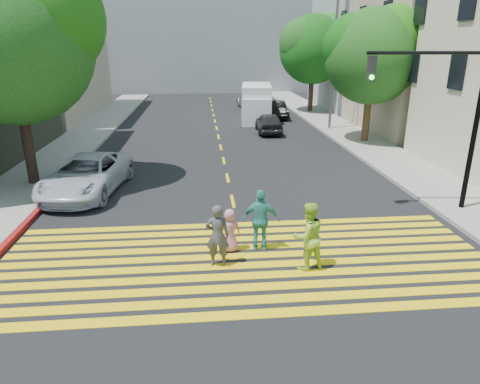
{
  "coord_description": "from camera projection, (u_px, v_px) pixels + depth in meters",
  "views": [
    {
      "loc": [
        -1.13,
        -9.13,
        5.61
      ],
      "look_at": [
        0.0,
        3.0,
        1.4
      ],
      "focal_mm": 32.0,
      "sensor_mm": 36.0,
      "label": 1
    }
  ],
  "objects": [
    {
      "name": "sidewalk_left",
      "position": [
        97.0,
        127.0,
        30.46
      ],
      "size": [
        3.0,
        40.0,
        0.15
      ],
      "primitive_type": "cube",
      "color": "gray",
      "rests_on": "ground"
    },
    {
      "name": "backdrop_block",
      "position": [
        207.0,
        41.0,
        53.74
      ],
      "size": [
        30.0,
        8.0,
        12.0
      ],
      "primitive_type": "cube",
      "color": "gray",
      "rests_on": "ground"
    },
    {
      "name": "white_sedan",
      "position": [
        87.0,
        175.0,
        16.86
      ],
      "size": [
        3.14,
        5.59,
        1.48
      ],
      "primitive_type": "imported",
      "rotation": [
        0.0,
        0.0,
        -0.13
      ],
      "color": "silver",
      "rests_on": "ground"
    },
    {
      "name": "tree_left",
      "position": [
        13.0,
        35.0,
        16.07
      ],
      "size": [
        7.21,
        6.73,
        8.83
      ],
      "rotation": [
        0.0,
        0.0,
        -0.11
      ],
      "color": "black",
      "rests_on": "ground"
    },
    {
      "name": "tree_right_near",
      "position": [
        374.0,
        51.0,
        24.06
      ],
      "size": [
        7.24,
        7.02,
        7.76
      ],
      "rotation": [
        0.0,
        0.0,
        -0.42
      ],
      "color": "#3F2D14",
      "rests_on": "ground"
    },
    {
      "name": "white_van",
      "position": [
        256.0,
        104.0,
        32.84
      ],
      "size": [
        2.78,
        5.94,
        2.7
      ],
      "rotation": [
        0.0,
        0.0,
        -0.12
      ],
      "color": "silver",
      "rests_on": "ground"
    },
    {
      "name": "pedestrian_man",
      "position": [
        217.0,
        236.0,
        11.21
      ],
      "size": [
        0.67,
        0.48,
        1.72
      ],
      "primitive_type": "imported",
      "rotation": [
        0.0,
        0.0,
        3.04
      ],
      "color": "#414047",
      "rests_on": "ground"
    },
    {
      "name": "building_right_tan",
      "position": [
        444.0,
        54.0,
        28.08
      ],
      "size": [
        10.0,
        10.0,
        10.0
      ],
      "primitive_type": "cube",
      "color": "tan",
      "rests_on": "ground"
    },
    {
      "name": "building_left_tan",
      "position": [
        10.0,
        53.0,
        33.84
      ],
      "size": [
        12.0,
        16.0,
        10.0
      ],
      "primitive_type": "cube",
      "color": "tan",
      "rests_on": "ground"
    },
    {
      "name": "tree_right_far",
      "position": [
        314.0,
        46.0,
        35.55
      ],
      "size": [
        6.62,
        6.32,
        8.18
      ],
      "rotation": [
        0.0,
        0.0,
        0.13
      ],
      "color": "black",
      "rests_on": "ground"
    },
    {
      "name": "dark_car_parked",
      "position": [
        276.0,
        110.0,
        34.33
      ],
      "size": [
        1.43,
        4.06,
        1.34
      ],
      "primitive_type": "imported",
      "rotation": [
        0.0,
        0.0,
        0.0
      ],
      "color": "black",
      "rests_on": "ground"
    },
    {
      "name": "sidewalk_right",
      "position": [
        364.0,
        143.0,
        25.35
      ],
      "size": [
        3.0,
        60.0,
        0.15
      ],
      "primitive_type": "cube",
      "color": "gray",
      "rests_on": "ground"
    },
    {
      "name": "pedestrian_extra",
      "position": [
        261.0,
        220.0,
        12.11
      ],
      "size": [
        1.11,
        0.6,
        1.8
      ],
      "primitive_type": "imported",
      "rotation": [
        0.0,
        0.0,
        2.98
      ],
      "color": "teal",
      "rests_on": "ground"
    },
    {
      "name": "ground",
      "position": [
        251.0,
        285.0,
        10.52
      ],
      "size": [
        120.0,
        120.0,
        0.0
      ],
      "primitive_type": "plane",
      "color": "black"
    },
    {
      "name": "pedestrian_child",
      "position": [
        230.0,
        230.0,
        12.09
      ],
      "size": [
        0.62,
        0.41,
        1.27
      ],
      "primitive_type": "imported",
      "rotation": [
        0.0,
        0.0,
        3.13
      ],
      "color": "#C1758D",
      "rests_on": "ground"
    },
    {
      "name": "silver_car",
      "position": [
        252.0,
        100.0,
        39.39
      ],
      "size": [
        2.69,
        5.3,
        1.47
      ],
      "primitive_type": "imported",
      "rotation": [
        0.0,
        0.0,
        3.27
      ],
      "color": "#B2B5BA",
      "rests_on": "ground"
    },
    {
      "name": "lane_line",
      "position": [
        216.0,
        124.0,
        31.69
      ],
      "size": [
        0.12,
        34.4,
        0.01
      ],
      "color": "yellow",
      "rests_on": "ground"
    },
    {
      "name": "curb_red",
      "position": [
        44.0,
        205.0,
        15.54
      ],
      "size": [
        0.2,
        8.0,
        0.16
      ],
      "primitive_type": "cube",
      "color": "maroon",
      "rests_on": "ground"
    },
    {
      "name": "building_right_grey",
      "position": [
        378.0,
        52.0,
        38.43
      ],
      "size": [
        10.0,
        10.0,
        10.0
      ],
      "primitive_type": "cube",
      "color": "gray",
      "rests_on": "ground"
    },
    {
      "name": "pedestrian_woman",
      "position": [
        308.0,
        236.0,
        11.04
      ],
      "size": [
        1.06,
        0.92,
        1.84
      ],
      "primitive_type": "imported",
      "rotation": [
        0.0,
        0.0,
        3.43
      ],
      "color": "#B1DE3B",
      "rests_on": "ground"
    },
    {
      "name": "street_lamp",
      "position": [
        332.0,
        44.0,
        27.85
      ],
      "size": [
        2.2,
        0.75,
        9.82
      ],
      "rotation": [
        0.0,
        0.0,
        -0.25
      ],
      "color": "slate",
      "rests_on": "ground"
    },
    {
      "name": "dark_car_near",
      "position": [
        269.0,
        123.0,
        28.5
      ],
      "size": [
        1.75,
        4.0,
        1.34
      ],
      "primitive_type": "imported",
      "rotation": [
        0.0,
        0.0,
        3.1
      ],
      "color": "black",
      "rests_on": "ground"
    },
    {
      "name": "crosswalk",
      "position": [
        246.0,
        260.0,
        11.72
      ],
      "size": [
        13.4,
        5.3,
        0.01
      ],
      "color": "yellow",
      "rests_on": "ground"
    },
    {
      "name": "traffic_signal",
      "position": [
        447.0,
        105.0,
        14.03
      ],
      "size": [
        3.91,
        0.65,
        5.75
      ],
      "rotation": [
        0.0,
        0.0,
        -0.11
      ],
      "color": "black",
      "rests_on": "ground"
    }
  ]
}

